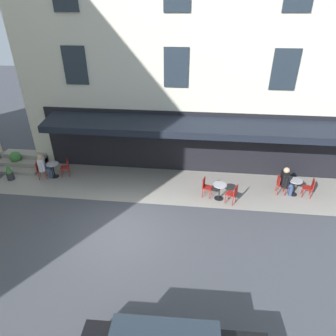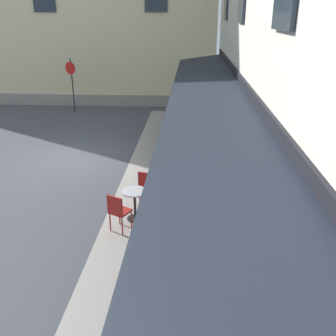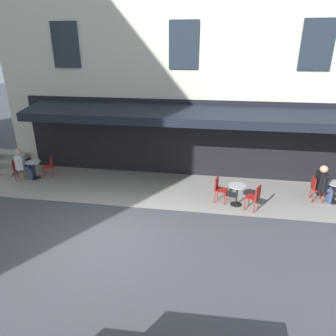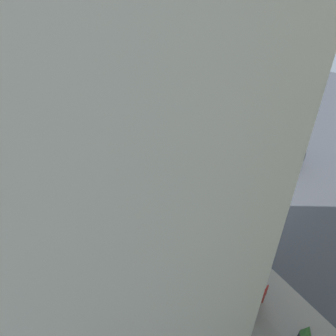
% 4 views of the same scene
% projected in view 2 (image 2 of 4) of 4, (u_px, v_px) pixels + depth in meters
% --- Properties ---
extents(ground_plane, '(70.00, 70.00, 0.00)m').
position_uv_depth(ground_plane, '(78.00, 159.00, 12.70)').
color(ground_plane, '#42444C').
extents(sidewalk_cafe_terrace, '(20.50, 3.20, 0.01)m').
position_uv_depth(sidewalk_cafe_terrace, '(173.00, 208.00, 9.50)').
color(sidewalk_cafe_terrace, gray).
rests_on(sidewalk_cafe_terrace, ground_plane).
extents(back_alley_steps, '(2.40, 1.75, 0.60)m').
position_uv_depth(back_alley_steps, '(207.00, 109.00, 18.43)').
color(back_alley_steps, gray).
rests_on(back_alley_steps, ground_plane).
extents(cafe_table_near_entrance, '(0.60, 0.60, 0.75)m').
position_uv_depth(cafe_table_near_entrance, '(151.00, 306.00, 5.61)').
color(cafe_table_near_entrance, black).
rests_on(cafe_table_near_entrance, ground_plane).
extents(cafe_chair_red_under_awning, '(0.40, 0.40, 0.91)m').
position_uv_depth(cafe_chair_red_under_awning, '(155.00, 276.00, 6.17)').
color(cafe_chair_red_under_awning, maroon).
rests_on(cafe_chair_red_under_awning, ground_plane).
extents(cafe_chair_red_kerbside, '(0.47, 0.47, 0.91)m').
position_uv_depth(cafe_chair_red_kerbside, '(136.00, 336.00, 5.03)').
color(cafe_chair_red_kerbside, maroon).
rests_on(cafe_chair_red_kerbside, ground_plane).
extents(cafe_table_mid_terrace, '(0.60, 0.60, 0.75)m').
position_uv_depth(cafe_table_mid_terrace, '(135.00, 201.00, 8.79)').
color(cafe_table_mid_terrace, black).
rests_on(cafe_table_mid_terrace, ground_plane).
extents(cafe_chair_red_near_door, '(0.54, 0.54, 0.91)m').
position_uv_depth(cafe_chair_red_near_door, '(118.00, 210.00, 8.27)').
color(cafe_chair_red_near_door, maroon).
rests_on(cafe_chair_red_near_door, ground_plane).
extents(cafe_chair_red_corner_left, '(0.49, 0.49, 0.91)m').
position_uv_depth(cafe_chair_red_corner_left, '(144.00, 188.00, 9.32)').
color(cafe_chair_red_corner_left, maroon).
rests_on(cafe_chair_red_corner_left, ground_plane).
extents(cafe_table_streetside, '(0.60, 0.60, 0.75)m').
position_uv_depth(cafe_table_streetside, '(185.00, 115.00, 16.31)').
color(cafe_table_streetside, black).
rests_on(cafe_table_streetside, ground_plane).
extents(cafe_chair_red_by_window, '(0.52, 0.52, 0.91)m').
position_uv_depth(cafe_chair_red_by_window, '(180.00, 110.00, 16.85)').
color(cafe_chair_red_by_window, maroon).
rests_on(cafe_chair_red_by_window, ground_plane).
extents(cafe_chair_red_corner_right, '(0.51, 0.51, 0.91)m').
position_uv_depth(cafe_chair_red_corner_right, '(190.00, 117.00, 15.73)').
color(cafe_chair_red_corner_right, maroon).
rests_on(cafe_chair_red_corner_right, ground_plane).
extents(seated_patron_in_black, '(0.59, 0.72, 1.37)m').
position_uv_depth(seated_patron_in_black, '(153.00, 276.00, 5.91)').
color(seated_patron_in_black, navy).
rests_on(seated_patron_in_black, ground_plane).
extents(seated_companion_in_white, '(0.65, 0.65, 1.33)m').
position_uv_depth(seated_companion_in_white, '(182.00, 108.00, 16.60)').
color(seated_companion_in_white, navy).
rests_on(seated_companion_in_white, ground_plane).
extents(no_parking_sign, '(0.24, 0.55, 2.60)m').
position_uv_depth(no_parking_sign, '(71.00, 76.00, 18.14)').
color(no_parking_sign, black).
rests_on(no_parking_sign, ground_plane).
extents(potted_plant_mid_terrace, '(0.33, 0.33, 0.85)m').
position_uv_depth(potted_plant_mid_terrace, '(176.00, 106.00, 18.28)').
color(potted_plant_mid_terrace, '#2D2D33').
rests_on(potted_plant_mid_terrace, ground_plane).
extents(potted_plant_by_steps, '(0.58, 0.58, 0.87)m').
position_uv_depth(potted_plant_by_steps, '(203.00, 102.00, 18.57)').
color(potted_plant_by_steps, '#4C4C51').
rests_on(potted_plant_by_steps, ground_plane).
extents(potted_plant_entrance_left, '(0.42, 0.42, 0.90)m').
position_uv_depth(potted_plant_entrance_left, '(172.00, 102.00, 18.94)').
color(potted_plant_entrance_left, '#2D2D33').
rests_on(potted_plant_entrance_left, ground_plane).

